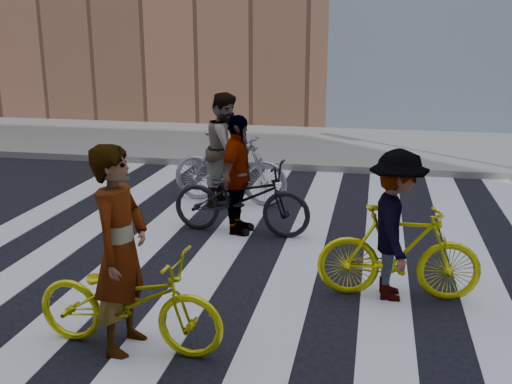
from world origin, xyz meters
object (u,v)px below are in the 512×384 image
(bike_silver_mid, at_px, (230,168))
(bike_dark_rear, at_px, (241,198))
(bike_yellow_left, at_px, (129,300))
(rider_right, at_px, (396,226))
(rider_rear, at_px, (238,175))
(rider_mid, at_px, (226,149))
(bike_yellow_right, at_px, (399,252))
(rider_left, at_px, (121,250))

(bike_silver_mid, relative_size, bike_dark_rear, 1.00)
(bike_yellow_left, xyz_separation_m, rider_right, (2.44, 1.63, 0.36))
(bike_yellow_left, bearing_deg, rider_right, -52.80)
(rider_right, height_order, rider_rear, rider_rear)
(bike_yellow_left, xyz_separation_m, bike_silver_mid, (-0.25, 4.93, 0.13))
(rider_mid, height_order, rider_right, rider_mid)
(bike_dark_rear, bearing_deg, bike_yellow_right, -124.54)
(rider_left, height_order, rider_right, rider_left)
(bike_yellow_left, distance_m, rider_mid, 4.96)
(rider_left, height_order, rider_mid, rider_left)
(bike_silver_mid, xyz_separation_m, rider_left, (0.20, -4.93, 0.36))
(rider_left, distance_m, rider_right, 2.98)
(rider_right, relative_size, rider_rear, 0.96)
(bike_yellow_right, distance_m, rider_rear, 2.89)
(bike_yellow_left, height_order, rider_rear, rider_rear)
(bike_silver_mid, height_order, bike_dark_rear, bike_silver_mid)
(bike_dark_rear, distance_m, rider_mid, 1.67)
(bike_yellow_left, bearing_deg, bike_dark_rear, -1.44)
(bike_silver_mid, relative_size, rider_mid, 1.08)
(bike_yellow_left, bearing_deg, rider_left, 93.46)
(bike_dark_rear, relative_size, rider_rear, 1.18)
(bike_dark_rear, height_order, rider_left, rider_left)
(rider_left, bearing_deg, bike_yellow_right, -53.85)
(rider_mid, relative_size, rider_rear, 1.09)
(bike_yellow_left, bearing_deg, bike_yellow_right, -53.33)
(rider_left, bearing_deg, rider_mid, 6.40)
(bike_dark_rear, distance_m, rider_left, 3.47)
(bike_dark_rear, relative_size, rider_left, 1.05)
(bike_yellow_left, height_order, rider_mid, rider_mid)
(bike_silver_mid, relative_size, rider_left, 1.05)
(bike_silver_mid, relative_size, rider_rear, 1.18)
(rider_left, relative_size, rider_right, 1.16)
(rider_right, bearing_deg, bike_yellow_left, 120.58)
(bike_yellow_left, distance_m, bike_dark_rear, 3.43)
(bike_dark_rear, xyz_separation_m, rider_left, (-0.34, -3.42, 0.44))
(rider_right, distance_m, rider_rear, 2.83)
(bike_silver_mid, distance_m, bike_dark_rear, 1.61)
(bike_yellow_left, xyz_separation_m, rider_left, (-0.05, 0.00, 0.49))
(bike_yellow_left, height_order, rider_right, rider_right)
(bike_yellow_right, height_order, rider_left, rider_left)
(bike_yellow_left, bearing_deg, bike_silver_mid, 6.40)
(rider_right, bearing_deg, rider_left, 120.04)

